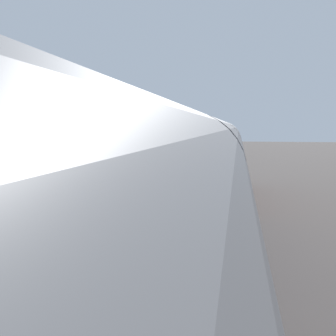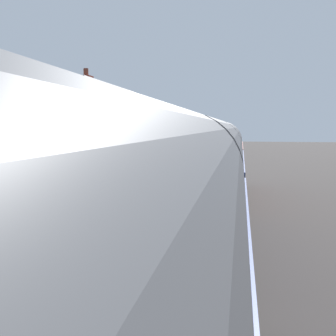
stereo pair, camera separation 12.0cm
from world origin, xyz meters
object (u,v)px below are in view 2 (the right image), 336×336
planter_under_sign (177,159)px  lamp_post_platform (191,132)px  bench_platform_end (155,169)px  train (202,181)px  planter_edge_far (123,175)px  station_building (72,157)px  planter_corner_building (136,165)px  bench_by_lamp (173,160)px  planter_by_door (139,179)px  planter_bench_left (190,160)px  planter_bench_right (113,167)px  station_sign_board (193,149)px  planter_edge_near (109,168)px  tree_far_left (62,118)px

planter_under_sign → lamp_post_platform: bearing=-140.6°
bench_platform_end → train: bearing=-158.4°
train → planter_edge_far: (8.74, 5.64, -1.07)m
station_building → planter_corner_building: (10.23, -0.10, -1.42)m
bench_by_lamp → planter_under_sign: 3.15m
bench_by_lamp → planter_by_door: bench_by_lamp is taller
planter_edge_far → planter_under_sign: bearing=-7.4°
planter_edge_far → lamp_post_platform: size_ratio=0.21×
bench_platform_end → planter_bench_left: size_ratio=1.60×
planter_bench_right → station_sign_board: (6.49, -4.81, 0.88)m
planter_edge_near → tree_far_left: tree_far_left is taller
train → bench_platform_end: (9.95, 3.95, -0.86)m
train → planter_by_door: 7.70m
bench_platform_end → lamp_post_platform: bearing=-8.5°
bench_platform_end → planter_corner_building: bearing=30.5°
bench_by_lamp → planter_edge_near: bench_by_lamp is taller
planter_bench_left → station_sign_board: bearing=-58.3°
bench_platform_end → planter_under_sign: 9.76m
planter_by_door → planter_bench_right: size_ratio=0.86×
planter_edge_far → planter_edge_near: bearing=33.8°
train → planter_under_sign: bearing=12.1°
station_sign_board → planter_edge_far: bearing=163.8°
train → bench_by_lamp: train is taller
lamp_post_platform → planter_under_sign: bearing=39.4°
train → bench_by_lamp: (16.57, 4.04, -0.86)m
planter_edge_near → planter_by_door: 6.06m
tree_far_left → bench_platform_end: bearing=-128.0°
bench_by_lamp → planter_bench_left: size_ratio=1.59×
train → tree_far_left: bearing=38.3°
planter_bench_right → station_sign_board: bearing=-36.6°
bench_by_lamp → planter_by_door: bearing=-179.8°
train → tree_far_left: size_ratio=3.76×
planter_corner_building → planter_edge_near: size_ratio=0.71×
train → station_sign_board: (18.86, 2.70, -0.15)m
bench_platform_end → planter_bench_right: bearing=55.8°
station_building → bench_by_lamp: size_ratio=4.47×
station_building → planter_corner_building: bearing=-0.5°
planter_bench_left → planter_edge_far: bearing=164.8°
train → planter_bench_left: 18.97m
planter_edge_far → planter_bench_left: 10.33m
planter_under_sign → planter_bench_left: (-0.99, -1.29, -0.02)m
planter_bench_left → planter_by_door: size_ratio=1.28×
planter_edge_near → station_sign_board: (7.38, -4.77, 0.89)m
bench_platform_end → planter_bench_right: size_ratio=1.77×
station_building → planter_by_door: (2.77, -2.40, -1.34)m
planter_under_sign → planter_edge_near: bearing=158.4°
planter_by_door → tree_far_left: tree_far_left is taller
planter_under_sign → planter_corner_building: (-5.74, 2.09, 0.02)m
lamp_post_platform → train: bearing=-171.3°
station_building → planter_edge_far: (5.01, -0.77, -1.46)m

